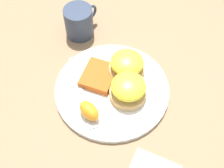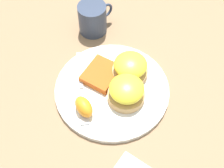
{
  "view_description": "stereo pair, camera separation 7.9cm",
  "coord_description": "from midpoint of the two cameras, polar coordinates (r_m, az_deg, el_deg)",
  "views": [
    {
      "loc": [
        -0.32,
        -0.3,
        0.69
      ],
      "look_at": [
        0.0,
        0.0,
        0.03
      ],
      "focal_mm": 50.0,
      "sensor_mm": 36.0,
      "label": 1
    },
    {
      "loc": [
        -0.26,
        -0.35,
        0.69
      ],
      "look_at": [
        0.0,
        0.0,
        0.03
      ],
      "focal_mm": 50.0,
      "sensor_mm": 36.0,
      "label": 2
    }
  ],
  "objects": [
    {
      "name": "ground_plane",
      "position": [
        0.82,
        -2.76,
        -1.52
      ],
      "size": [
        1.1,
        1.1,
        0.0
      ],
      "primitive_type": "plane",
      "color": "#846647"
    },
    {
      "name": "plate",
      "position": [
        0.82,
        -2.78,
        -1.26
      ],
      "size": [
        0.3,
        0.3,
        0.01
      ],
      "primitive_type": "cylinder",
      "color": "silver",
      "rests_on": "ground_plane"
    },
    {
      "name": "sandwich_benedict_left",
      "position": [
        0.77,
        0.07,
        -1.13
      ],
      "size": [
        0.09,
        0.09,
        0.06
      ],
      "color": "tan",
      "rests_on": "plate"
    },
    {
      "name": "sandwich_benedict_right",
      "position": [
        0.81,
        -0.05,
        3.28
      ],
      "size": [
        0.09,
        0.09,
        0.06
      ],
      "color": "tan",
      "rests_on": "plate"
    },
    {
      "name": "hashbrown_patty",
      "position": [
        0.82,
        -5.37,
        1.15
      ],
      "size": [
        0.12,
        0.11,
        0.02
      ],
      "primitive_type": "cube",
      "rotation": [
        0.0,
        0.0,
        0.4
      ],
      "color": "#B3501A",
      "rests_on": "plate"
    },
    {
      "name": "orange_wedge",
      "position": [
        0.76,
        -7.22,
        -5.13
      ],
      "size": [
        0.04,
        0.06,
        0.04
      ],
      "primitive_type": "ellipsoid",
      "rotation": [
        0.0,
        0.0,
        4.64
      ],
      "color": "orange",
      "rests_on": "plate"
    },
    {
      "name": "fork",
      "position": [
        0.8,
        -8.2,
        -2.34
      ],
      "size": [
        0.12,
        0.21,
        0.0
      ],
      "color": "silver",
      "rests_on": "plate"
    },
    {
      "name": "cup",
      "position": [
        0.93,
        -8.51,
        11.04
      ],
      "size": [
        0.11,
        0.08,
        0.09
      ],
      "color": "#2D384C",
      "rests_on": "ground_plane"
    }
  ]
}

